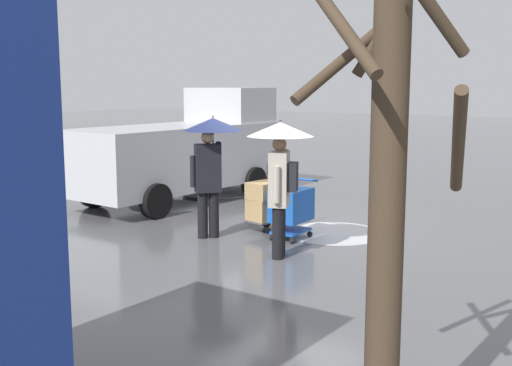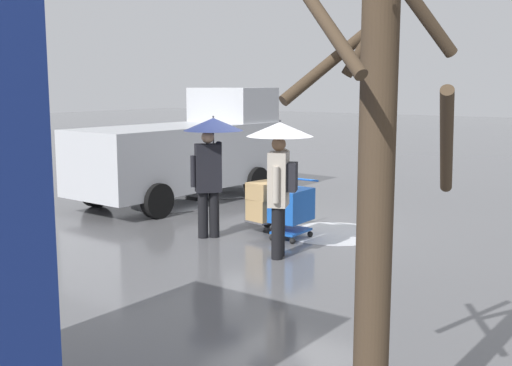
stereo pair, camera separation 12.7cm
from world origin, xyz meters
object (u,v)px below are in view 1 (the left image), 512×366
cargo_van_parked_right (185,150)px  shopping_cart_vendor (291,207)px  pedestrian_black_side (280,157)px  bare_tree_near (386,212)px  hand_dolly_boxes (265,202)px  pedestrian_pink_side (211,148)px

cargo_van_parked_right → shopping_cart_vendor: 4.45m
cargo_van_parked_right → pedestrian_black_side: 5.36m
shopping_cart_vendor → bare_tree_near: bare_tree_near is taller
shopping_cart_vendor → hand_dolly_boxes: hand_dolly_boxes is taller
cargo_van_parked_right → hand_dolly_boxes: bearing=153.7°
cargo_van_parked_right → shopping_cart_vendor: (-4.01, 1.83, -0.61)m
cargo_van_parked_right → pedestrian_black_side: (-4.48, 2.92, 0.39)m
pedestrian_pink_side → pedestrian_black_side: size_ratio=1.00×
hand_dolly_boxes → pedestrian_pink_side: (0.53, 0.90, 1.03)m
pedestrian_black_side → bare_tree_near: (-3.60, 4.38, 0.28)m
pedestrian_pink_side → pedestrian_black_side: same height
hand_dolly_boxes → pedestrian_black_side: 1.99m
hand_dolly_boxes → pedestrian_pink_side: 1.46m
shopping_cart_vendor → hand_dolly_boxes: size_ratio=0.79×
shopping_cart_vendor → pedestrian_pink_side: 1.73m
pedestrian_pink_side → bare_tree_near: bearing=138.0°
pedestrian_black_side → hand_dolly_boxes: bearing=-48.1°
cargo_van_parked_right → hand_dolly_boxes: size_ratio=4.13×
shopping_cart_vendor → pedestrian_pink_side: bearing=30.9°
shopping_cart_vendor → hand_dolly_boxes: 0.70m
hand_dolly_boxes → bare_tree_near: bearing=130.0°
shopping_cart_vendor → hand_dolly_boxes: bearing=-14.8°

